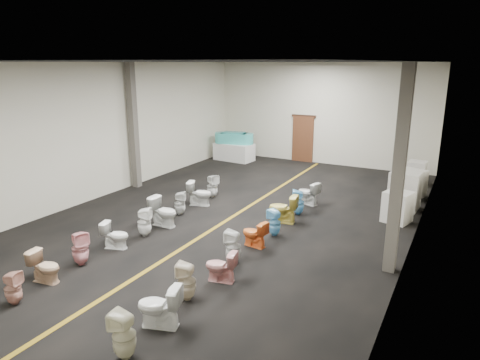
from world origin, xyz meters
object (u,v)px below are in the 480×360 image
(display_table, at_px, (234,152))
(toilet_left_5, at_px, (144,222))
(toilet_right_2, at_px, (187,281))
(toilet_left_6, at_px, (164,212))
(toilet_left_7, at_px, (180,203))
(appliance_crate_d, at_px, (417,173))
(toilet_right_7, at_px, (283,209))
(toilet_left_3, at_px, (80,248))
(toilet_right_8, at_px, (298,202))
(appliance_crate_a, at_px, (398,207))
(toilet_right_3, at_px, (221,266))
(toilet_right_1, at_px, (159,306))
(appliance_crate_c, at_px, (410,184))
(bathtub, at_px, (234,138))
(toilet_left_8, at_px, (200,193))
(toilet_left_1, at_px, (13,288))
(toilet_left_2, at_px, (45,267))
(toilet_right_9, at_px, (308,193))
(appliance_crate_b, at_px, (405,190))
(toilet_left_9, at_px, (212,186))
(toilet_left_4, at_px, (115,235))
(toilet_right_6, at_px, (275,223))
(toilet_right_4, at_px, (233,247))
(toilet_right_5, at_px, (254,234))
(toilet_right_0, at_px, (124,336))

(display_table, relative_size, toilet_left_5, 2.29)
(toilet_right_2, bearing_deg, toilet_left_6, -151.21)
(toilet_left_7, bearing_deg, appliance_crate_d, -63.86)
(toilet_left_5, height_order, toilet_right_7, toilet_right_7)
(toilet_left_3, relative_size, toilet_right_8, 1.06)
(appliance_crate_a, xyz_separation_m, toilet_left_7, (-5.89, -2.52, -0.09))
(toilet_left_7, distance_m, toilet_right_3, 4.34)
(appliance_crate_a, relative_size, toilet_right_1, 1.14)
(toilet_left_6, distance_m, toilet_right_7, 3.41)
(appliance_crate_c, bearing_deg, appliance_crate_a, -90.00)
(appliance_crate_a, bearing_deg, display_table, 149.10)
(bathtub, bearing_deg, toilet_left_8, -81.85)
(toilet_left_1, distance_m, toilet_left_2, 0.91)
(toilet_right_8, bearing_deg, toilet_right_9, 162.00)
(toilet_left_3, bearing_deg, appliance_crate_b, -16.00)
(toilet_left_1, distance_m, toilet_left_9, 7.52)
(toilet_left_1, bearing_deg, display_table, -3.47)
(toilet_left_6, height_order, toilet_right_7, toilet_right_7)
(toilet_left_4, bearing_deg, toilet_left_5, -26.23)
(appliance_crate_c, xyz_separation_m, toilet_right_3, (-2.70, -8.17, -0.13))
(appliance_crate_a, xyz_separation_m, toilet_left_8, (-5.88, -1.46, -0.06))
(toilet_left_7, xyz_separation_m, toilet_right_9, (3.08, 2.81, 0.02))
(toilet_left_3, bearing_deg, toilet_right_6, -19.25)
(toilet_left_4, xyz_separation_m, toilet_right_4, (2.97, 0.69, 0.05))
(toilet_right_2, height_order, toilet_right_8, same)
(toilet_left_4, distance_m, toilet_right_5, 3.46)
(bathtub, bearing_deg, toilet_right_0, -79.18)
(appliance_crate_c, height_order, toilet_right_5, appliance_crate_c)
(toilet_left_2, bearing_deg, toilet_right_9, -31.75)
(toilet_left_6, bearing_deg, appliance_crate_c, -42.49)
(appliance_crate_c, relative_size, toilet_right_4, 1.20)
(appliance_crate_c, relative_size, toilet_right_9, 1.24)
(appliance_crate_b, distance_m, toilet_left_3, 9.66)
(appliance_crate_d, xyz_separation_m, toilet_left_8, (-5.88, -5.93, -0.06))
(toilet_right_0, relative_size, toilet_right_7, 0.97)
(toilet_left_5, bearing_deg, toilet_left_4, 149.17)
(toilet_left_6, height_order, toilet_right_0, toilet_left_6)
(display_table, distance_m, appliance_crate_d, 8.13)
(toilet_left_4, height_order, toilet_right_1, toilet_right_1)
(toilet_right_0, distance_m, toilet_right_4, 3.72)
(appliance_crate_b, xyz_separation_m, toilet_left_1, (-5.73, -9.42, -0.26))
(display_table, xyz_separation_m, toilet_right_8, (5.37, -5.65, -0.02))
(appliance_crate_b, distance_m, toilet_left_8, 6.51)
(toilet_left_3, relative_size, toilet_right_6, 1.13)
(toilet_right_0, xyz_separation_m, toilet_right_4, (-0.14, 3.72, -0.01))
(toilet_left_3, relative_size, toilet_right_3, 1.20)
(toilet_left_1, height_order, toilet_right_2, toilet_right_2)
(appliance_crate_b, bearing_deg, appliance_crate_d, 90.00)
(toilet_right_3, height_order, toilet_right_6, toilet_right_6)
(appliance_crate_b, relative_size, toilet_left_9, 1.48)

